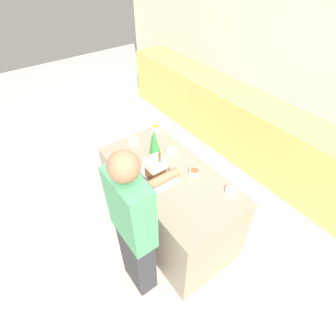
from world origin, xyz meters
The scene contains 13 objects.
ground_plane centered at (0.00, 0.00, 0.00)m, with size 12.00×12.00×0.00m, color beige.
wall_back centered at (0.00, 2.08, 1.30)m, with size 8.00×0.05×2.60m.
back_cabinet_block centered at (0.00, 1.75, 0.46)m, with size 6.00×0.60×0.92m.
kitchen_island centered at (0.00, 0.00, 0.45)m, with size 1.51×0.77×0.89m.
baking_tray centered at (-0.03, -0.13, 0.89)m, with size 0.37×0.30×0.01m.
gingerbread_house centered at (-0.03, -0.13, 1.01)m, with size 0.16×0.16×0.30m.
decorative_tree centered at (-0.34, 0.07, 1.04)m, with size 0.11×0.11×0.29m.
candy_bowl_near_tray_left centered at (0.15, 0.19, 0.92)m, with size 0.10×0.10×0.05m.
candy_bowl_far_left centered at (-0.64, -0.02, 0.91)m, with size 0.11×0.11×0.04m.
candy_bowl_beside_tree centered at (0.52, 0.30, 0.91)m, with size 0.11×0.11×0.04m.
candy_bowl_far_right centered at (-0.23, 0.20, 0.92)m, with size 0.11×0.11×0.04m.
candy_bowl_near_tray_right centered at (-0.68, 0.31, 0.92)m, with size 0.09×0.09×0.05m.
person centered at (0.31, -0.58, 0.85)m, with size 0.43×0.54×1.64m.
Camera 1 is at (1.45, -1.08, 2.63)m, focal length 28.00 mm.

